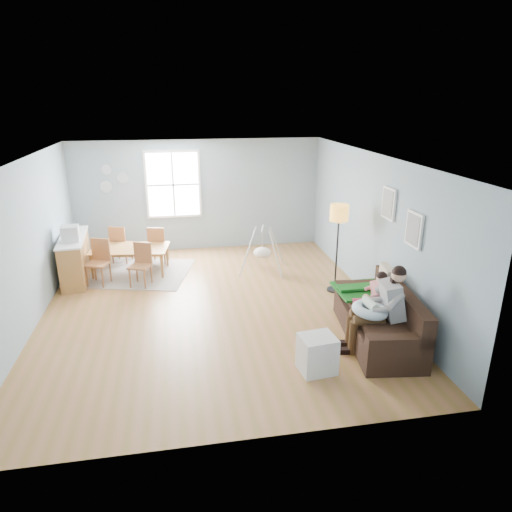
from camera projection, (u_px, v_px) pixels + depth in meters
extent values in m
cube|color=olive|center=(213.00, 309.00, 8.39)|extent=(8.40, 9.40, 0.08)
cube|color=silver|center=(207.00, 139.00, 7.38)|extent=(8.40, 9.40, 0.60)
cube|color=#829DAA|center=(196.00, 187.00, 12.25)|extent=(8.40, 0.08, 3.90)
cube|color=#829DAA|center=(259.00, 405.00, 3.60)|extent=(8.40, 0.08, 3.90)
cube|color=#829DAA|center=(430.00, 225.00, 8.62)|extent=(0.08, 9.40, 3.90)
cube|color=white|center=(173.00, 185.00, 10.95)|extent=(1.32, 0.06, 1.62)
cube|color=white|center=(173.00, 185.00, 10.92)|extent=(1.20, 0.02, 1.50)
cube|color=white|center=(173.00, 185.00, 10.91)|extent=(1.20, 0.03, 0.04)
cube|color=white|center=(173.00, 185.00, 10.91)|extent=(0.04, 0.03, 1.50)
cube|color=white|center=(414.00, 229.00, 6.89)|extent=(0.04, 0.44, 0.54)
cube|color=slate|center=(413.00, 230.00, 6.89)|extent=(0.01, 0.36, 0.46)
cube|color=white|center=(389.00, 204.00, 7.66)|extent=(0.04, 0.44, 0.54)
cube|color=slate|center=(387.00, 204.00, 7.66)|extent=(0.01, 0.36, 0.46)
cylinder|color=#95A8B3|center=(107.00, 169.00, 10.57)|extent=(0.24, 0.02, 0.24)
cylinder|color=#95A8B3|center=(123.00, 178.00, 10.69)|extent=(0.26, 0.02, 0.26)
cylinder|color=#95A8B3|center=(106.00, 187.00, 10.69)|extent=(0.28, 0.02, 0.28)
cube|color=black|center=(377.00, 327.00, 7.20)|extent=(1.17, 2.22, 0.42)
cube|color=black|center=(401.00, 302.00, 7.07)|extent=(0.47, 2.13, 0.43)
cube|color=black|center=(400.00, 341.00, 6.20)|extent=(0.93, 0.32, 0.16)
cube|color=black|center=(362.00, 286.00, 8.00)|extent=(0.93, 0.32, 0.16)
cube|color=#166222|center=(365.00, 290.00, 7.75)|extent=(0.97, 0.83, 0.04)
cube|color=#C0B093|center=(386.00, 281.00, 7.55)|extent=(0.22, 0.51, 0.49)
cube|color=#949496|center=(392.00, 300.00, 6.71)|extent=(0.40, 0.48, 0.58)
sphere|color=tan|center=(399.00, 275.00, 6.58)|extent=(0.22, 0.22, 0.22)
sphere|color=black|center=(399.00, 273.00, 6.57)|extent=(0.21, 0.21, 0.21)
cylinder|color=#322312|center=(369.00, 320.00, 6.69)|extent=(0.47, 0.22, 0.16)
cylinder|color=#322312|center=(365.00, 314.00, 6.89)|extent=(0.47, 0.22, 0.16)
cylinder|color=#322312|center=(353.00, 338.00, 6.78)|extent=(0.13, 0.13, 0.52)
cylinder|color=#322312|center=(350.00, 331.00, 6.98)|extent=(0.13, 0.13, 0.52)
cube|color=black|center=(347.00, 351.00, 6.85)|extent=(0.25, 0.13, 0.08)
cube|color=black|center=(344.00, 343.00, 7.05)|extent=(0.25, 0.13, 0.08)
torus|color=#C8EAFB|center=(370.00, 310.00, 6.75)|extent=(0.57, 0.56, 0.22)
cylinder|color=silver|center=(370.00, 304.00, 6.72)|extent=(0.16, 0.33, 0.14)
sphere|color=tan|center=(366.00, 298.00, 6.88)|extent=(0.12, 0.12, 0.12)
cube|color=silver|center=(379.00, 293.00, 7.23)|extent=(0.25, 0.28, 0.36)
sphere|color=tan|center=(382.00, 278.00, 7.15)|extent=(0.17, 0.17, 0.17)
sphere|color=black|center=(382.00, 277.00, 7.14)|extent=(0.17, 0.17, 0.17)
cylinder|color=#CE3259|center=(364.00, 305.00, 7.20)|extent=(0.31, 0.12, 0.09)
cylinder|color=#CE3259|center=(362.00, 301.00, 7.33)|extent=(0.31, 0.12, 0.09)
cylinder|color=#CE3259|center=(355.00, 315.00, 7.24)|extent=(0.08, 0.08, 0.30)
cylinder|color=#CE3259|center=(352.00, 311.00, 7.37)|extent=(0.08, 0.08, 0.30)
cylinder|color=black|center=(334.00, 290.00, 9.08)|extent=(0.31, 0.31, 0.03)
cylinder|color=black|center=(337.00, 254.00, 8.83)|extent=(0.03, 0.03, 1.53)
cylinder|color=gold|center=(339.00, 213.00, 8.56)|extent=(0.35, 0.35, 0.31)
cube|color=silver|center=(317.00, 354.00, 6.34)|extent=(0.52, 0.48, 0.53)
cube|color=black|center=(303.00, 356.00, 6.29)|extent=(0.07, 0.36, 0.43)
cube|color=gray|center=(132.00, 273.00, 9.98)|extent=(2.83, 2.41, 0.01)
imported|color=#995E32|center=(131.00, 261.00, 9.89)|extent=(1.72, 1.11, 0.57)
cube|color=#9D5E36|center=(97.00, 264.00, 9.22)|extent=(0.54, 0.54, 0.04)
cube|color=#9D5E36|center=(101.00, 249.00, 9.32)|extent=(0.39, 0.17, 0.46)
cylinder|color=#9D5E36|center=(87.00, 277.00, 9.17)|extent=(0.04, 0.04, 0.45)
cylinder|color=#9D5E36|center=(102.00, 278.00, 9.11)|extent=(0.04, 0.04, 0.45)
cylinder|color=#9D5E36|center=(95.00, 271.00, 9.48)|extent=(0.04, 0.04, 0.45)
cylinder|color=#9D5E36|center=(110.00, 272.00, 9.43)|extent=(0.04, 0.04, 0.45)
cube|color=#9D5E36|center=(140.00, 266.00, 9.17)|extent=(0.51, 0.51, 0.04)
cube|color=#9D5E36|center=(143.00, 252.00, 9.26)|extent=(0.36, 0.17, 0.43)
cylinder|color=#9D5E36|center=(130.00, 278.00, 9.12)|extent=(0.04, 0.04, 0.42)
cylinder|color=#9D5E36|center=(145.00, 280.00, 9.06)|extent=(0.04, 0.04, 0.42)
cylinder|color=#9D5E36|center=(137.00, 273.00, 9.42)|extent=(0.04, 0.04, 0.42)
cylinder|color=#9D5E36|center=(151.00, 274.00, 9.36)|extent=(0.04, 0.04, 0.42)
cube|color=#9D5E36|center=(122.00, 244.00, 10.51)|extent=(0.51, 0.51, 0.04)
cube|color=#9D5E36|center=(117.00, 236.00, 10.26)|extent=(0.38, 0.16, 0.44)
cylinder|color=#9D5E36|center=(132.00, 251.00, 10.71)|extent=(0.04, 0.04, 0.43)
cylinder|color=#9D5E36|center=(119.00, 250.00, 10.76)|extent=(0.04, 0.04, 0.43)
cylinder|color=#9D5E36|center=(126.00, 256.00, 10.41)|extent=(0.04, 0.04, 0.43)
cylinder|color=#9D5E36|center=(113.00, 255.00, 10.46)|extent=(0.04, 0.04, 0.43)
cube|color=#9D5E36|center=(159.00, 245.00, 10.45)|extent=(0.49, 0.49, 0.04)
cube|color=#9D5E36|center=(156.00, 237.00, 10.20)|extent=(0.38, 0.13, 0.44)
cylinder|color=#9D5E36|center=(168.00, 252.00, 10.67)|extent=(0.04, 0.04, 0.43)
cylinder|color=#9D5E36|center=(154.00, 251.00, 10.68)|extent=(0.04, 0.04, 0.43)
cylinder|color=#9D5E36|center=(165.00, 256.00, 10.36)|extent=(0.04, 0.04, 0.43)
cylinder|color=#9D5E36|center=(151.00, 256.00, 10.38)|extent=(0.04, 0.04, 0.43)
cube|color=#995E32|center=(75.00, 259.00, 9.51)|extent=(0.59, 1.66, 0.91)
cube|color=silver|center=(72.00, 237.00, 9.36)|extent=(0.63, 1.70, 0.04)
cube|color=silver|center=(70.00, 234.00, 9.02)|extent=(0.35, 0.34, 0.31)
cube|color=black|center=(62.00, 234.00, 8.98)|extent=(0.04, 0.25, 0.22)
cylinder|color=silver|center=(262.00, 229.00, 9.81)|extent=(0.17, 0.53, 0.04)
ellipsoid|color=beige|center=(262.00, 253.00, 9.99)|extent=(0.39, 0.39, 0.24)
cylinder|color=silver|center=(262.00, 241.00, 9.90)|extent=(0.01, 0.01, 0.43)
cylinder|color=silver|center=(247.00, 254.00, 9.70)|extent=(0.41, 0.27, 0.95)
cylinder|color=silver|center=(276.00, 254.00, 9.65)|extent=(0.25, 0.42, 0.95)
cylinder|color=silver|center=(250.00, 245.00, 10.27)|extent=(0.25, 0.42, 0.95)
cylinder|color=silver|center=(277.00, 246.00, 10.23)|extent=(0.41, 0.27, 0.95)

